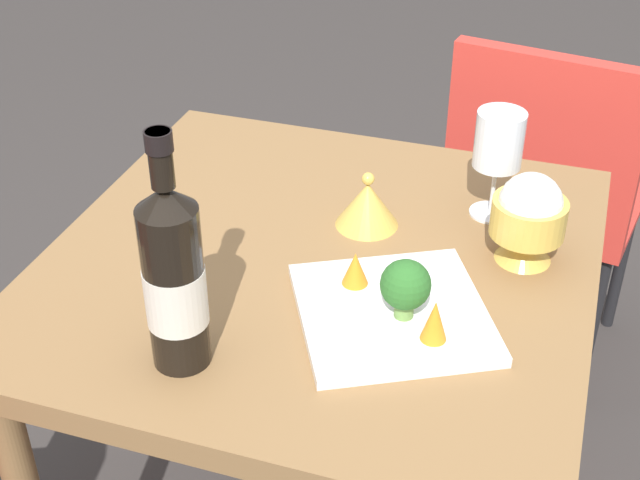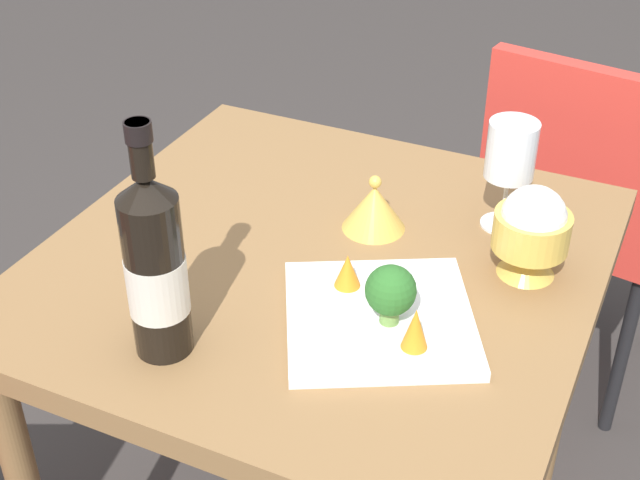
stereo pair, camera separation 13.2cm
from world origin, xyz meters
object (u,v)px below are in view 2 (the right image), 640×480
object	(u,v)px
chair_by_wall	(581,197)
wine_glass	(511,153)
serving_plate	(379,318)
broccoli_floret	(391,292)
rice_bowl	(532,230)
rice_bowl_lid	(374,207)
wine_bottle	(155,267)
carrot_garnish_left	(347,271)
carrot_garnish_right	(415,328)

from	to	relation	value
chair_by_wall	wine_glass	size ratio (longest dim) A/B	4.75
serving_plate	broccoli_floret	bearing A→B (deg)	-31.17
rice_bowl	rice_bowl_lid	world-z (taller)	rice_bowl
wine_bottle	rice_bowl_lid	distance (m)	0.42
wine_glass	carrot_garnish_left	xyz separation A→B (m)	(-0.15, -0.27, -0.09)
chair_by_wall	carrot_garnish_left	world-z (taller)	chair_by_wall
wine_bottle	serving_plate	bearing A→B (deg)	34.82
rice_bowl	rice_bowl_lid	bearing A→B (deg)	175.51
chair_by_wall	carrot_garnish_left	size ratio (longest dim) A/B	16.83
chair_by_wall	broccoli_floret	bearing A→B (deg)	-89.07
chair_by_wall	serving_plate	distance (m)	0.86
wine_bottle	carrot_garnish_right	world-z (taller)	wine_bottle
serving_plate	wine_glass	bearing A→B (deg)	74.67
carrot_garnish_left	broccoli_floret	bearing A→B (deg)	-31.51
wine_glass	carrot_garnish_left	size ratio (longest dim) A/B	3.54
wine_bottle	rice_bowl	world-z (taller)	wine_bottle
rice_bowl_lid	serving_plate	bearing A→B (deg)	-66.03
broccoli_floret	carrot_garnish_left	xyz separation A→B (m)	(-0.08, 0.05, -0.02)
wine_bottle	wine_glass	size ratio (longest dim) A/B	1.82
carrot_garnish_left	carrot_garnish_right	bearing A→B (deg)	-33.18
chair_by_wall	wine_bottle	size ratio (longest dim) A/B	2.61
wine_glass	broccoli_floret	xyz separation A→B (m)	(-0.07, -0.32, -0.06)
rice_bowl_lid	broccoli_floret	xyz separation A→B (m)	(0.11, -0.23, 0.03)
broccoli_floret	rice_bowl	bearing A→B (deg)	57.45
wine_bottle	broccoli_floret	size ratio (longest dim) A/B	3.79
rice_bowl_lid	carrot_garnish_right	distance (m)	0.31
wine_bottle	rice_bowl	bearing A→B (deg)	43.12
rice_bowl	broccoli_floret	xyz separation A→B (m)	(-0.13, -0.21, -0.01)
broccoli_floret	carrot_garnish_left	bearing A→B (deg)	148.49
serving_plate	broccoli_floret	distance (m)	0.06
broccoli_floret	carrot_garnish_right	size ratio (longest dim) A/B	1.43
wine_glass	rice_bowl_lid	size ratio (longest dim) A/B	1.79
wine_glass	rice_bowl	size ratio (longest dim) A/B	1.26
rice_bowl	wine_bottle	bearing A→B (deg)	-136.88
serving_plate	carrot_garnish_left	world-z (taller)	carrot_garnish_left
wine_glass	rice_bowl	xyz separation A→B (m)	(0.07, -0.11, -0.05)
carrot_garnish_left	wine_bottle	bearing A→B (deg)	-129.93
rice_bowl	carrot_garnish_left	bearing A→B (deg)	-143.80
chair_by_wall	rice_bowl_lid	bearing A→B (deg)	-102.09
chair_by_wall	broccoli_floret	distance (m)	0.89
broccoli_floret	carrot_garnish_right	bearing A→B (deg)	-35.93
wine_glass	broccoli_floret	size ratio (longest dim) A/B	2.09
rice_bowl_lid	broccoli_floret	bearing A→B (deg)	-63.40
carrot_garnish_right	serving_plate	bearing A→B (deg)	145.30
chair_by_wall	carrot_garnish_right	distance (m)	0.91
wine_bottle	rice_bowl	distance (m)	0.53
rice_bowl_lid	serving_plate	distance (m)	0.24
wine_bottle	rice_bowl	xyz separation A→B (m)	(0.39, 0.36, -0.05)
carrot_garnish_right	carrot_garnish_left	bearing A→B (deg)	146.82
wine_bottle	wine_glass	xyz separation A→B (m)	(0.32, 0.47, 0.00)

